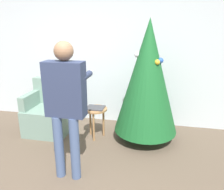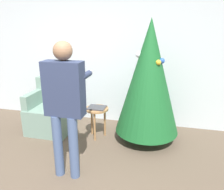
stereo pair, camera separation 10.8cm
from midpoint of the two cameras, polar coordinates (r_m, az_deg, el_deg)
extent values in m
cube|color=silver|center=(4.31, -1.16, 10.46)|extent=(8.00, 0.06, 2.70)
cylinder|color=brown|center=(3.89, 9.63, -10.12)|extent=(0.10, 0.10, 0.18)
cone|color=#195B28|center=(3.55, 10.45, 4.45)|extent=(1.05, 1.05, 1.83)
sphere|color=red|center=(3.99, 7.53, 0.16)|extent=(0.10, 0.10, 0.10)
sphere|color=#2856B2|center=(3.44, 13.80, 8.65)|extent=(0.09, 0.09, 0.09)
sphere|color=gold|center=(3.35, 12.96, 8.30)|extent=(0.08, 0.08, 0.08)
sphere|color=white|center=(3.49, 7.89, 10.42)|extent=(0.10, 0.10, 0.10)
sphere|color=#2856B2|center=(4.07, 13.33, -2.44)|extent=(0.10, 0.10, 0.10)
sphere|color=white|center=(3.60, 9.46, 11.74)|extent=(0.10, 0.10, 0.10)
cube|color=gray|center=(4.21, -14.93, -6.06)|extent=(0.75, 0.69, 0.48)
cube|color=gray|center=(4.28, -13.71, 1.27)|extent=(0.75, 0.14, 0.49)
cube|color=gray|center=(4.24, -19.06, -0.97)|extent=(0.12, 0.62, 0.26)
cube|color=gray|center=(3.94, -11.33, -1.70)|extent=(0.12, 0.62, 0.26)
cylinder|color=#475B84|center=(2.93, -12.86, -12.86)|extent=(0.12, 0.12, 0.84)
cylinder|color=#475B84|center=(2.85, -8.88, -13.55)|extent=(0.12, 0.12, 0.84)
cube|color=#2D3856|center=(2.65, -11.30, 1.56)|extent=(0.48, 0.20, 0.66)
sphere|color=#936B4C|center=(2.59, -11.55, 11.26)|extent=(0.23, 0.23, 0.23)
cylinder|color=#2D3856|center=(2.87, -13.57, 5.37)|extent=(0.08, 0.30, 0.08)
cylinder|color=#2D3856|center=(2.71, -5.87, 5.07)|extent=(0.08, 0.30, 0.08)
cube|color=white|center=(2.88, -4.61, 5.87)|extent=(0.04, 0.14, 0.04)
cylinder|color=#A37547|center=(3.76, -3.16, -3.65)|extent=(0.40, 0.40, 0.03)
cylinder|color=#A37547|center=(3.74, -3.72, -8.25)|extent=(0.04, 0.04, 0.51)
cylinder|color=#A37547|center=(3.90, -1.08, -7.15)|extent=(0.04, 0.04, 0.51)
cylinder|color=#A37547|center=(3.96, -4.49, -6.78)|extent=(0.04, 0.04, 0.51)
cube|color=#38383D|center=(3.75, -3.17, -3.30)|extent=(0.30, 0.25, 0.02)
camera|label=1|loc=(0.05, -88.98, 0.32)|focal=35.00mm
camera|label=2|loc=(0.05, 91.02, -0.32)|focal=35.00mm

